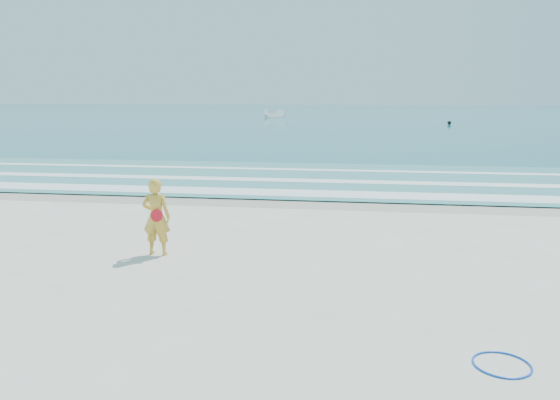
# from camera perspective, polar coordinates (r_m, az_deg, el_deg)

# --- Properties ---
(ground) EXTENTS (400.00, 400.00, 0.00)m
(ground) POSITION_cam_1_polar(r_m,az_deg,el_deg) (9.48, -6.23, -10.42)
(ground) COLOR silver
(ground) RESTS_ON ground
(wet_sand) EXTENTS (400.00, 2.40, 0.00)m
(wet_sand) POSITION_cam_1_polar(r_m,az_deg,el_deg) (18.01, 0.99, -0.12)
(wet_sand) COLOR #B2A893
(wet_sand) RESTS_ON ground
(ocean) EXTENTS (400.00, 190.00, 0.04)m
(ocean) POSITION_cam_1_polar(r_m,az_deg,el_deg) (113.61, 7.39, 9.03)
(ocean) COLOR #19727F
(ocean) RESTS_ON ground
(shallow) EXTENTS (400.00, 10.00, 0.01)m
(shallow) POSITION_cam_1_polar(r_m,az_deg,el_deg) (22.90, 2.62, 2.34)
(shallow) COLOR #59B7AD
(shallow) RESTS_ON ocean
(foam_near) EXTENTS (400.00, 1.40, 0.01)m
(foam_near) POSITION_cam_1_polar(r_m,az_deg,el_deg) (19.27, 1.50, 0.75)
(foam_near) COLOR white
(foam_near) RESTS_ON shallow
(foam_mid) EXTENTS (400.00, 0.90, 0.01)m
(foam_mid) POSITION_cam_1_polar(r_m,az_deg,el_deg) (22.12, 2.41, 2.06)
(foam_mid) COLOR white
(foam_mid) RESTS_ON shallow
(foam_far) EXTENTS (400.00, 0.60, 0.01)m
(foam_far) POSITION_cam_1_polar(r_m,az_deg,el_deg) (25.37, 3.20, 3.18)
(foam_far) COLOR white
(foam_far) RESTS_ON shallow
(hoop) EXTENTS (0.77, 0.77, 0.03)m
(hoop) POSITION_cam_1_polar(r_m,az_deg,el_deg) (7.90, 22.17, -15.63)
(hoop) COLOR blue
(hoop) RESTS_ON ground
(boat) EXTENTS (4.05, 1.96, 1.50)m
(boat) POSITION_cam_1_polar(r_m,az_deg,el_deg) (84.60, -0.50, 9.06)
(boat) COLOR white
(boat) RESTS_ON ocean
(buoy) EXTENTS (0.46, 0.46, 0.46)m
(buoy) POSITION_cam_1_polar(r_m,az_deg,el_deg) (68.73, 17.28, 7.73)
(buoy) COLOR black
(buoy) RESTS_ON ocean
(woman) EXTENTS (0.62, 0.43, 1.69)m
(woman) POSITION_cam_1_polar(r_m,az_deg,el_deg) (12.13, -12.79, -1.73)
(woman) COLOR gold
(woman) RESTS_ON ground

